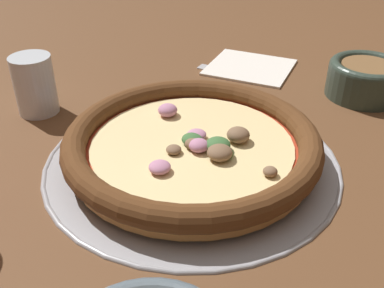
% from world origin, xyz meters
% --- Properties ---
extents(ground_plane, '(3.00, 3.00, 0.00)m').
position_xyz_m(ground_plane, '(0.00, 0.00, 0.00)').
color(ground_plane, brown).
extents(pizza_tray, '(0.37, 0.37, 0.01)m').
position_xyz_m(pizza_tray, '(0.00, 0.00, 0.00)').
color(pizza_tray, '#9E9EA3').
rests_on(pizza_tray, ground_plane).
extents(pizza, '(0.32, 0.32, 0.04)m').
position_xyz_m(pizza, '(0.00, 0.00, 0.03)').
color(pizza, '#BC7F42').
rests_on(pizza, pizza_tray).
extents(bowl_far, '(0.12, 0.12, 0.06)m').
position_xyz_m(bowl_far, '(0.16, 0.30, 0.03)').
color(bowl_far, '#334238').
rests_on(bowl_far, ground_plane).
extents(drinking_cup, '(0.06, 0.06, 0.09)m').
position_xyz_m(drinking_cup, '(-0.27, 0.02, 0.04)').
color(drinking_cup, silver).
rests_on(drinking_cup, ground_plane).
extents(napkin, '(0.15, 0.14, 0.01)m').
position_xyz_m(napkin, '(-0.04, 0.32, 0.00)').
color(napkin, white).
rests_on(napkin, ground_plane).
extents(fork, '(0.16, 0.02, 0.00)m').
position_xyz_m(fork, '(-0.06, 0.28, 0.00)').
color(fork, '#B7B7BC').
rests_on(fork, ground_plane).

